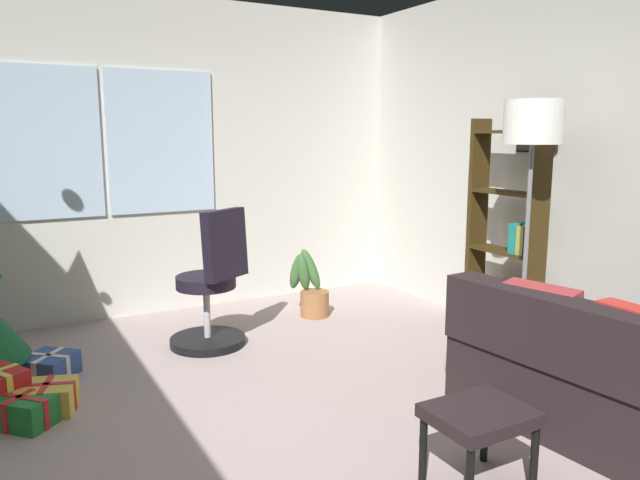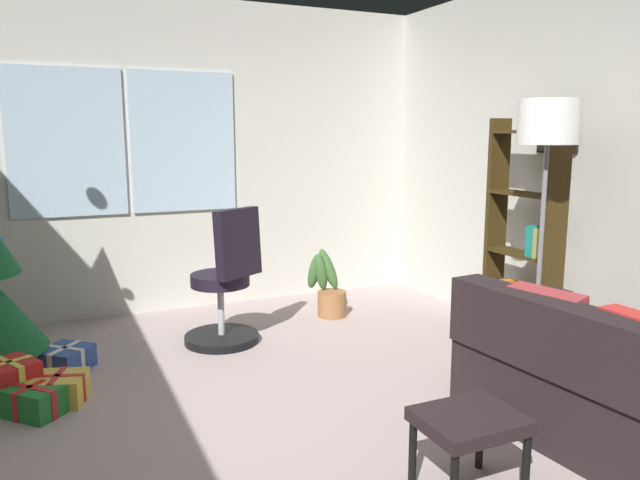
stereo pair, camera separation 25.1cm
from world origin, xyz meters
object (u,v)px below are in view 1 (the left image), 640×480
footstool (479,421)px  potted_plant (310,289)px  gift_box_blue (49,366)px  gift_box_green (20,411)px  bookshelf (506,245)px  gift_box_gold (47,398)px  floor_lamp (532,140)px  office_chair (212,293)px

footstool → potted_plant: bearing=77.9°
gift_box_blue → gift_box_green: bearing=-107.8°
gift_box_blue → bookshelf: (3.11, -0.89, 0.67)m
footstool → gift_box_blue: size_ratio=1.08×
footstool → bookshelf: (1.56, 1.39, 0.43)m
gift_box_gold → floor_lamp: size_ratio=0.21×
bookshelf → footstool: bearing=-138.3°
gift_box_green → gift_box_gold: same height
gift_box_blue → potted_plant: (2.13, 0.40, 0.16)m
potted_plant → gift_box_blue: bearing=-169.4°
gift_box_green → potted_plant: 2.56m
footstool → gift_box_gold: 2.39m
office_chair → gift_box_gold: bearing=-154.0°
footstool → gift_box_gold: size_ratio=1.17×
gift_box_blue → office_chair: office_chair is taller
gift_box_green → potted_plant: potted_plant is taller
floor_lamp → office_chair: bearing=141.0°
gift_box_green → floor_lamp: size_ratio=0.22×
potted_plant → gift_box_green: bearing=-156.1°
potted_plant → floor_lamp: bearing=-67.7°
footstool → gift_box_blue: bearing=124.4°
office_chair → potted_plant: size_ratio=1.72×
office_chair → bookshelf: bookshelf is taller
gift_box_green → bookshelf: size_ratio=0.24×
bookshelf → floor_lamp: floor_lamp is taller
footstool → bookshelf: bookshelf is taller
footstool → gift_box_green: footstool is taller
gift_box_blue → floor_lamp: floor_lamp is taller
gift_box_gold → bookshelf: bearing=-6.6°
gift_box_green → potted_plant: (2.33, 1.03, 0.15)m
gift_box_gold → office_chair: office_chair is taller
gift_box_blue → bookshelf: bearing=-15.9°
bookshelf → potted_plant: (-0.98, 1.29, -0.51)m
bookshelf → gift_box_green: bearing=175.6°
office_chair → potted_plant: 1.07m
office_chair → floor_lamp: 2.46m
bookshelf → floor_lamp: bearing=-122.3°
gift_box_green → office_chair: 1.54m
bookshelf → potted_plant: bearing=127.3°
footstool → gift_box_gold: footstool is taller
office_chair → bookshelf: size_ratio=0.62×
gift_box_gold → bookshelf: (3.17, -0.36, 0.66)m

